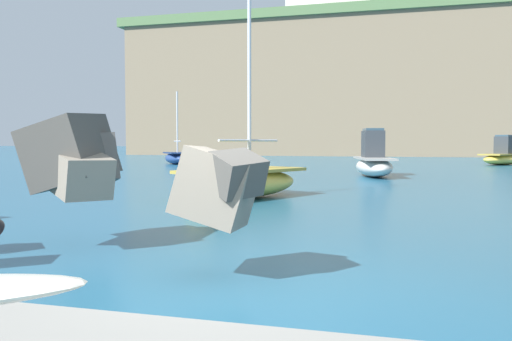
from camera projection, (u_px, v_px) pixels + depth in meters
name	position (u px, v px, depth m)	size (l,w,h in m)	color
ground_plane	(236.00, 289.00, 6.42)	(400.00, 400.00, 0.00)	#235B7A
breakwater_jetty	(268.00, 185.00, 7.44)	(32.35, 5.83, 2.49)	#4C4944
boat_near_left	(177.00, 157.00, 42.87)	(3.81, 4.43, 5.75)	navy
boat_near_right	(503.00, 156.00, 41.54)	(4.36, 5.19, 2.31)	#EAC64C
boat_mid_left	(374.00, 162.00, 27.56)	(2.74, 5.64, 2.47)	beige
boat_mid_centre	(242.00, 181.00, 16.87)	(3.85, 5.06, 7.33)	#EAC64C
headland_bluff	(472.00, 92.00, 81.56)	(95.71, 43.08, 18.70)	#847056
station_building_west	(350.00, 12.00, 78.93)	(6.60, 8.10, 4.38)	beige
station_building_central	(437.00, 23.00, 87.56)	(4.52, 5.62, 4.95)	silver
station_building_east	(312.00, 13.00, 83.63)	(7.92, 4.29, 6.16)	silver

